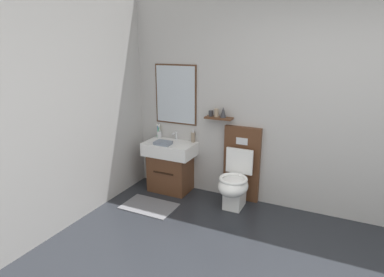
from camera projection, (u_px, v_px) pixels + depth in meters
The scene contains 9 objects.
wall_back at pixel (336, 103), 3.62m from camera, with size 5.47×0.27×2.74m.
wall_left at pixel (18, 115), 3.02m from camera, with size 0.12×4.08×2.74m, color #B7B5B2.
bath_mat at pixel (149, 206), 4.14m from camera, with size 0.68×0.44×0.01m, color slate.
vanity_sink_left at pixel (171, 164), 4.53m from camera, with size 0.69×0.45×0.71m.
tap_on_left_sink at pixel (176, 135), 4.55m from camera, with size 0.03×0.13×0.11m.
toilet at pixel (237, 177), 4.11m from camera, with size 0.48×0.62×1.00m.
toothbrush_cup at pixel (159, 134), 4.66m from camera, with size 0.07×0.07×0.21m.
soap_dispenser at pixel (193, 137), 4.44m from camera, with size 0.06×0.06×0.17m.
folded_hand_towel at pixel (163, 143), 4.34m from camera, with size 0.22×0.16×0.04m, color gray.
Camera 1 is at (0.08, -1.96, 2.00)m, focal length 30.12 mm.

